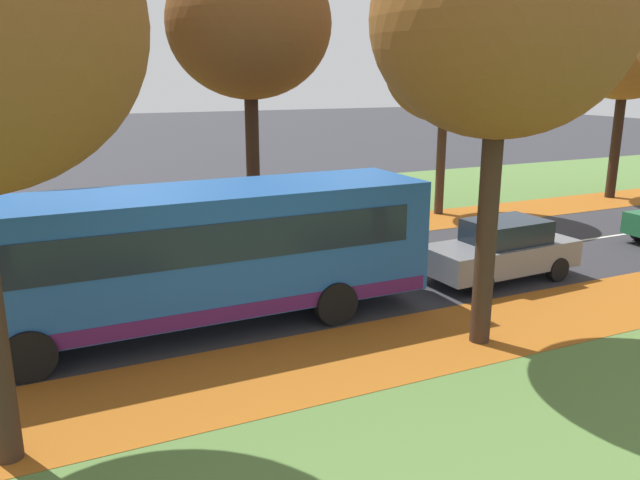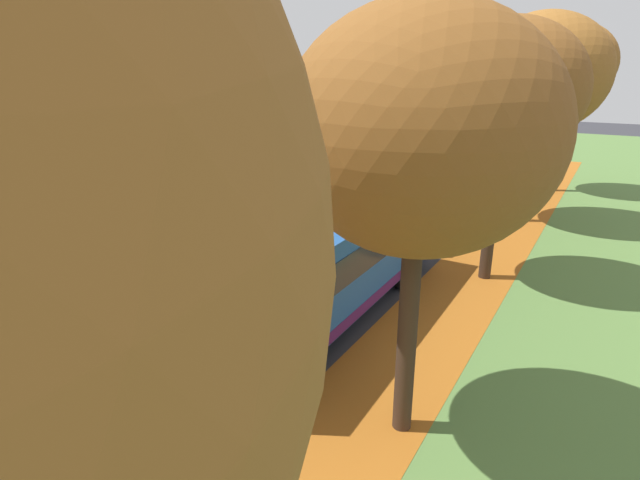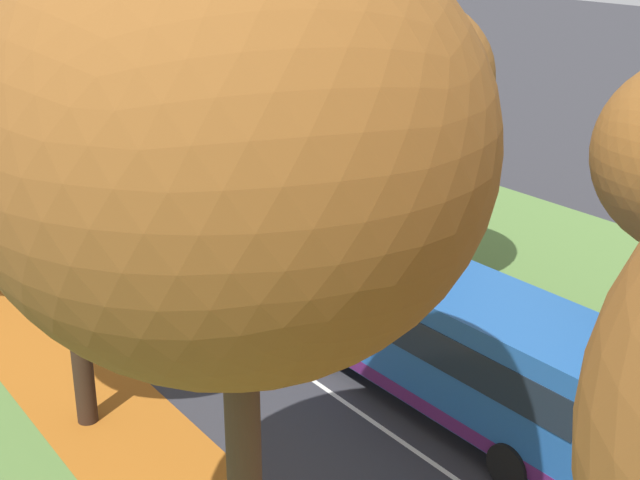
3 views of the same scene
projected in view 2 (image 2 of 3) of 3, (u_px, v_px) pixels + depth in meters
grass_verge_left at (228, 204)px, 26.74m from camera, size 12.00×90.00×0.01m
leaf_litter_left at (217, 253)px, 19.63m from camera, size 2.80×60.00×0.00m
grass_verge_right at (624, 272)px, 17.81m from camera, size 12.00×90.00×0.01m
leaf_litter_right at (446, 306)px, 15.17m from camera, size 2.80×60.00×0.00m
road_centre_line at (386, 231)px, 22.28m from camera, size 0.12×80.00×0.01m
tree_left_near at (11, 30)px, 12.72m from camera, size 6.36×6.36×10.69m
tree_left_mid at (226, 71)px, 18.91m from camera, size 5.12×5.12×9.13m
tree_left_far at (321, 96)px, 25.82m from camera, size 4.54×4.54×7.62m
tree_left_distant at (396, 68)px, 32.44m from camera, size 6.01×6.01×9.68m
tree_right_near at (420, 133)px, 8.20m from camera, size 4.63×4.63×7.96m
tree_right_mid at (506, 91)px, 15.32m from camera, size 4.77×4.77×8.40m
tree_right_far at (542, 74)px, 21.69m from camera, size 5.68×5.68×9.25m
tree_right_distant at (569, 65)px, 27.52m from camera, size 4.87×4.87×9.36m
bus at (330, 260)px, 14.17m from camera, size 2.74×10.42×2.98m
car_grey_lead at (432, 221)px, 21.01m from camera, size 1.94×4.28×1.62m
car_green_following at (472, 183)px, 27.96m from camera, size 1.91×4.26×1.62m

